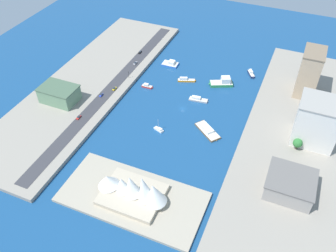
# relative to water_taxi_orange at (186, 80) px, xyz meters

# --- Properties ---
(ground_plane) EXTENTS (440.00, 440.00, 0.00)m
(ground_plane) POSITION_rel_water_taxi_orange_xyz_m (-11.24, 36.51, -1.36)
(ground_plane) COLOR navy
(quay_west) EXTENTS (70.00, 240.00, 2.95)m
(quay_west) POSITION_rel_water_taxi_orange_xyz_m (-97.31, 36.51, 0.12)
(quay_west) COLOR gray
(quay_west) RESTS_ON ground_plane
(quay_east) EXTENTS (70.00, 240.00, 2.95)m
(quay_east) POSITION_rel_water_taxi_orange_xyz_m (74.84, 36.51, 0.12)
(quay_east) COLOR gray
(quay_east) RESTS_ON ground_plane
(peninsula_point) EXTENTS (87.86, 42.47, 2.00)m
(peninsula_point) POSITION_rel_water_taxi_orange_xyz_m (-14.43, 129.34, -0.36)
(peninsula_point) COLOR #A89E89
(peninsula_point) RESTS_ON ground_plane
(road_strip) EXTENTS (10.21, 228.00, 0.15)m
(road_strip) POSITION_rel_water_taxi_orange_xyz_m (52.48, 36.51, 1.67)
(road_strip) COLOR #38383D
(road_strip) RESTS_ON quay_east
(water_taxi_orange) EXTENTS (15.89, 8.57, 3.82)m
(water_taxi_orange) POSITION_rel_water_taxi_orange_xyz_m (0.00, 0.00, 0.00)
(water_taxi_orange) COLOR orange
(water_taxi_orange) RESTS_ON ground_plane
(tugboat_red) EXTENTS (10.29, 3.48, 3.45)m
(tugboat_red) POSITION_rel_water_taxi_orange_xyz_m (27.11, 21.45, -0.10)
(tugboat_red) COLOR red
(tugboat_red) RESTS_ON ground_plane
(yacht_sleek_gray) EXTENTS (16.38, 6.42, 3.54)m
(yacht_sleek_gray) POSITION_rel_water_taxi_orange_xyz_m (-18.77, 21.87, -0.12)
(yacht_sleek_gray) COLOR #999EA3
(yacht_sleek_gray) RESTS_ON ground_plane
(patrol_launch_navy) EXTENTS (8.87, 12.41, 3.99)m
(patrol_launch_navy) POSITION_rel_water_taxi_orange_xyz_m (-50.16, -31.74, 0.07)
(patrol_launch_navy) COLOR #1E284C
(patrol_launch_navy) RESTS_ON ground_plane
(barge_flat_brown) EXTENTS (22.83, 20.44, 3.45)m
(barge_flat_brown) POSITION_rel_water_taxi_orange_xyz_m (-37.50, 54.25, -0.07)
(barge_flat_brown) COLOR brown
(barge_flat_brown) RESTS_ON ground_plane
(ferry_green_doubledeck) EXTENTS (21.31, 15.58, 7.68)m
(ferry_green_doubledeck) POSITION_rel_water_taxi_orange_xyz_m (-31.00, -6.98, 1.35)
(ferry_green_doubledeck) COLOR #2D8C4C
(ferry_green_doubledeck) RESTS_ON ground_plane
(catamaran_blue) EXTENTS (15.95, 9.67, 4.58)m
(catamaran_blue) POSITION_rel_water_taxi_orange_xyz_m (22.27, -18.90, 0.12)
(catamaran_blue) COLOR blue
(catamaran_blue) RESTS_ON ground_plane
(sailboat_small_white) EXTENTS (8.80, 5.41, 10.75)m
(sailboat_small_white) POSITION_rel_water_taxi_orange_xyz_m (-4.23, 67.18, -0.31)
(sailboat_small_white) COLOR white
(sailboat_small_white) RESTS_ON ground_plane
(apartment_midrise_tan) EXTENTS (16.08, 25.48, 37.59)m
(apartment_midrise_tan) POSITION_rel_water_taxi_orange_xyz_m (-96.26, -19.64, 20.42)
(apartment_midrise_tan) COLOR tan
(apartment_midrise_tan) RESTS_ON quay_west
(terminal_long_green) EXTENTS (29.08, 20.04, 12.56)m
(terminal_long_green) POSITION_rel_water_taxi_orange_xyz_m (81.38, 68.11, 7.90)
(terminal_long_green) COLOR slate
(terminal_long_green) RESTS_ON quay_east
(hotel_broad_white) EXTENTS (28.66, 25.52, 33.15)m
(hotel_broad_white) POSITION_rel_water_taxi_orange_xyz_m (-108.38, 36.85, 18.20)
(hotel_broad_white) COLOR silver
(hotel_broad_white) RESTS_ON quay_west
(carpark_squat_concrete) EXTENTS (28.59, 26.84, 11.93)m
(carpark_squat_concrete) POSITION_rel_water_taxi_orange_xyz_m (-100.62, 89.16, 7.59)
(carpark_squat_concrete) COLOR gray
(carpark_squat_concrete) RESTS_ON quay_west
(hatchback_blue) EXTENTS (1.97, 4.29, 1.55)m
(hatchback_blue) POSITION_rel_water_taxi_orange_xyz_m (54.50, 50.45, 2.50)
(hatchback_blue) COLOR black
(hatchback_blue) RESTS_ON road_strip
(taxi_yellow_cab) EXTENTS (1.94, 4.55, 1.71)m
(taxi_yellow_cab) POSITION_rel_water_taxi_orange_xyz_m (48.90, 38.64, 2.57)
(taxi_yellow_cab) COLOR black
(taxi_yellow_cab) RESTS_ON road_strip
(pickup_red) EXTENTS (2.07, 4.74, 1.40)m
(pickup_red) POSITION_rel_water_taxi_orange_xyz_m (55.75, 81.17, 2.45)
(pickup_red) COLOR black
(pickup_red) RESTS_ON road_strip
(sedan_silver) EXTENTS (1.93, 4.91, 1.63)m
(sedan_silver) POSITION_rel_water_taxi_orange_xyz_m (50.85, -3.54, 2.55)
(sedan_silver) COLOR black
(sedan_silver) RESTS_ON road_strip
(suv_black) EXTENTS (2.02, 5.05, 1.43)m
(suv_black) POSITION_rel_water_taxi_orange_xyz_m (55.66, -23.06, 2.46)
(suv_black) COLOR black
(suv_black) RESTS_ON road_strip
(traffic_light_waterfront) EXTENTS (0.36, 0.36, 6.50)m
(traffic_light_waterfront) POSITION_rel_water_taxi_orange_xyz_m (45.83, 18.84, 5.93)
(traffic_light_waterfront) COLOR black
(traffic_light_waterfront) RESTS_ON quay_east
(opera_landmark) EXTENTS (45.82, 29.22, 21.12)m
(opera_landmark) POSITION_rel_water_taxi_orange_xyz_m (-16.38, 129.34, 7.91)
(opera_landmark) COLOR #BCAD93
(opera_landmark) RESTS_ON peninsula_point
(park_tree_cluster) EXTENTS (8.61, 15.96, 9.26)m
(park_tree_cluster) POSITION_rel_water_taxi_orange_xyz_m (-98.90, 45.61, 7.38)
(park_tree_cluster) COLOR brown
(park_tree_cluster) RESTS_ON quay_west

